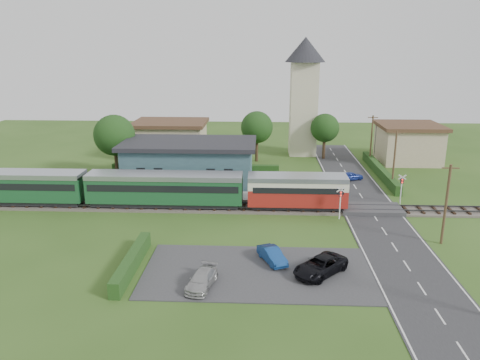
{
  "coord_description": "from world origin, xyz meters",
  "views": [
    {
      "loc": [
        -1.31,
        -43.77,
        16.34
      ],
      "look_at": [
        -3.54,
        4.0,
        2.57
      ],
      "focal_mm": 35.0,
      "sensor_mm": 36.0,
      "label": 1
    }
  ],
  "objects_px": {
    "car_park_silver": "(202,279)",
    "equipment_hut": "(110,182)",
    "crossing_signal_near": "(340,198)",
    "house_east": "(408,143)",
    "house_west": "(171,139)",
    "crossing_signal_far": "(402,185)",
    "pedestrian_near": "(229,189)",
    "train": "(135,188)",
    "car_on_road": "(351,176)",
    "pedestrian_far": "(141,185)",
    "station_building": "(190,162)",
    "car_park_blue": "(272,255)",
    "car_park_dark": "(320,266)",
    "church_tower": "(304,88)"
  },
  "relations": [
    {
      "from": "crossing_signal_far",
      "to": "station_building",
      "type": "bearing_deg",
      "value": 164.37
    },
    {
      "from": "equipment_hut",
      "to": "car_park_silver",
      "type": "distance_m",
      "value": 23.44
    },
    {
      "from": "house_east",
      "to": "house_west",
      "type": "bearing_deg",
      "value": 178.36
    },
    {
      "from": "house_east",
      "to": "station_building",
      "type": "bearing_deg",
      "value": -156.56
    },
    {
      "from": "station_building",
      "to": "train",
      "type": "xyz_separation_m",
      "value": [
        -4.39,
        -8.99,
        -0.52
      ]
    },
    {
      "from": "train",
      "to": "car_park_silver",
      "type": "bearing_deg",
      "value": -61.27
    },
    {
      "from": "equipment_hut",
      "to": "church_tower",
      "type": "xyz_separation_m",
      "value": [
        23.0,
        22.8,
        8.48
      ]
    },
    {
      "from": "equipment_hut",
      "to": "crossing_signal_near",
      "type": "distance_m",
      "value": 25.04
    },
    {
      "from": "station_building",
      "to": "car_on_road",
      "type": "height_order",
      "value": "station_building"
    },
    {
      "from": "crossing_signal_far",
      "to": "car_park_blue",
      "type": "relative_size",
      "value": 0.96
    },
    {
      "from": "house_west",
      "to": "pedestrian_near",
      "type": "bearing_deg",
      "value": -63.02
    },
    {
      "from": "house_west",
      "to": "car_park_silver",
      "type": "relative_size",
      "value": 2.85
    },
    {
      "from": "crossing_signal_far",
      "to": "pedestrian_far",
      "type": "bearing_deg",
      "value": 177.79
    },
    {
      "from": "car_on_road",
      "to": "station_building",
      "type": "bearing_deg",
      "value": 72.3
    },
    {
      "from": "train",
      "to": "car_park_blue",
      "type": "bearing_deg",
      "value": -41.33
    },
    {
      "from": "car_on_road",
      "to": "pedestrian_near",
      "type": "bearing_deg",
      "value": 94.82
    },
    {
      "from": "house_west",
      "to": "equipment_hut",
      "type": "bearing_deg",
      "value": -98.62
    },
    {
      "from": "church_tower",
      "to": "crossing_signal_far",
      "type": "distance_m",
      "value": 26.39
    },
    {
      "from": "house_east",
      "to": "car_park_dark",
      "type": "distance_m",
      "value": 39.96
    },
    {
      "from": "crossing_signal_near",
      "to": "pedestrian_near",
      "type": "bearing_deg",
      "value": 154.12
    },
    {
      "from": "crossing_signal_near",
      "to": "crossing_signal_far",
      "type": "relative_size",
      "value": 1.0
    },
    {
      "from": "house_east",
      "to": "car_park_blue",
      "type": "height_order",
      "value": "house_east"
    },
    {
      "from": "house_east",
      "to": "car_on_road",
      "type": "relative_size",
      "value": 2.8
    },
    {
      "from": "station_building",
      "to": "pedestrian_far",
      "type": "xyz_separation_m",
      "value": [
        -4.69,
        -5.51,
        -1.32
      ]
    },
    {
      "from": "crossing_signal_far",
      "to": "car_park_silver",
      "type": "bearing_deg",
      "value": -135.08
    },
    {
      "from": "equipment_hut",
      "to": "crossing_signal_far",
      "type": "xyz_separation_m",
      "value": [
        31.6,
        -0.81,
        0.39
      ]
    },
    {
      "from": "equipment_hut",
      "to": "car_park_silver",
      "type": "bearing_deg",
      "value": -57.29
    },
    {
      "from": "train",
      "to": "equipment_hut",
      "type": "bearing_deg",
      "value": 138.42
    },
    {
      "from": "equipment_hut",
      "to": "train",
      "type": "height_order",
      "value": "train"
    },
    {
      "from": "house_west",
      "to": "pedestrian_near",
      "type": "distance_m",
      "value": 22.45
    },
    {
      "from": "crossing_signal_near",
      "to": "car_on_road",
      "type": "relative_size",
      "value": 1.04
    },
    {
      "from": "car_park_silver",
      "to": "equipment_hut",
      "type": "bearing_deg",
      "value": 134.52
    },
    {
      "from": "car_park_blue",
      "to": "pedestrian_far",
      "type": "xyz_separation_m",
      "value": [
        -14.33,
        15.83,
        0.73
      ]
    },
    {
      "from": "pedestrian_far",
      "to": "house_east",
      "type": "bearing_deg",
      "value": -74.32
    },
    {
      "from": "equipment_hut",
      "to": "pedestrian_far",
      "type": "height_order",
      "value": "equipment_hut"
    },
    {
      "from": "car_park_blue",
      "to": "car_park_silver",
      "type": "height_order",
      "value": "car_park_blue"
    },
    {
      "from": "crossing_signal_near",
      "to": "crossing_signal_far",
      "type": "distance_m",
      "value": 8.65
    },
    {
      "from": "car_on_road",
      "to": "car_park_dark",
      "type": "height_order",
      "value": "car_park_dark"
    },
    {
      "from": "house_east",
      "to": "pedestrian_near",
      "type": "xyz_separation_m",
      "value": [
        -24.84,
        -18.95,
        -1.57
      ]
    },
    {
      "from": "house_east",
      "to": "car_park_dark",
      "type": "xyz_separation_m",
      "value": [
        -16.85,
        -36.18,
        -2.07
      ]
    },
    {
      "from": "equipment_hut",
      "to": "crossing_signal_near",
      "type": "height_order",
      "value": "crossing_signal_near"
    },
    {
      "from": "equipment_hut",
      "to": "church_tower",
      "type": "bearing_deg",
      "value": 44.75
    },
    {
      "from": "equipment_hut",
      "to": "crossing_signal_far",
      "type": "distance_m",
      "value": 31.61
    },
    {
      "from": "church_tower",
      "to": "car_park_blue",
      "type": "distance_m",
      "value": 39.88
    },
    {
      "from": "crossing_signal_far",
      "to": "house_east",
      "type": "bearing_deg",
      "value": 71.92
    },
    {
      "from": "crossing_signal_near",
      "to": "car_park_dark",
      "type": "xyz_separation_m",
      "value": [
        -3.25,
        -11.77,
        -1.42
      ]
    },
    {
      "from": "crossing_signal_near",
      "to": "car_park_blue",
      "type": "xyz_separation_m",
      "value": [
        -6.76,
        -9.93,
        -1.5
      ]
    },
    {
      "from": "car_on_road",
      "to": "pedestrian_far",
      "type": "xyz_separation_m",
      "value": [
        -24.69,
        -7.89,
        0.79
      ]
    },
    {
      "from": "equipment_hut",
      "to": "pedestrian_far",
      "type": "distance_m",
      "value": 3.34
    },
    {
      "from": "house_east",
      "to": "car_park_silver",
      "type": "height_order",
      "value": "house_east"
    }
  ]
}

